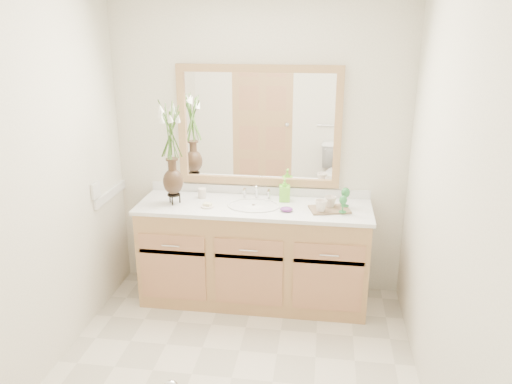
# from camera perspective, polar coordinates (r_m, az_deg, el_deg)

# --- Properties ---
(floor) EXTENTS (2.60, 2.60, 0.00)m
(floor) POSITION_cam_1_polar(r_m,az_deg,el_deg) (3.46, -2.79, -20.45)
(floor) COLOR beige
(floor) RESTS_ON ground
(wall_back) EXTENTS (2.40, 0.02, 2.40)m
(wall_back) POSITION_cam_1_polar(r_m,az_deg,el_deg) (4.09, 0.34, 4.72)
(wall_back) COLOR white
(wall_back) RESTS_ON floor
(wall_front) EXTENTS (2.40, 0.02, 2.40)m
(wall_front) POSITION_cam_1_polar(r_m,az_deg,el_deg) (1.74, -11.73, -15.90)
(wall_front) COLOR white
(wall_front) RESTS_ON floor
(wall_left) EXTENTS (0.02, 2.60, 2.40)m
(wall_left) POSITION_cam_1_polar(r_m,az_deg,el_deg) (3.30, -24.05, -0.29)
(wall_left) COLOR white
(wall_left) RESTS_ON floor
(wall_right) EXTENTS (0.02, 2.60, 2.40)m
(wall_right) POSITION_cam_1_polar(r_m,az_deg,el_deg) (2.89, 20.90, -2.43)
(wall_right) COLOR white
(wall_right) RESTS_ON floor
(vanity) EXTENTS (1.80, 0.55, 0.80)m
(vanity) POSITION_cam_1_polar(r_m,az_deg,el_deg) (4.10, -0.22, -7.17)
(vanity) COLOR #B07D56
(vanity) RESTS_ON floor
(counter) EXTENTS (1.84, 0.57, 0.03)m
(counter) POSITION_cam_1_polar(r_m,az_deg,el_deg) (3.93, -0.23, -1.71)
(counter) COLOR white
(counter) RESTS_ON vanity
(sink) EXTENTS (0.38, 0.34, 0.23)m
(sink) POSITION_cam_1_polar(r_m,az_deg,el_deg) (3.93, -0.27, -2.33)
(sink) COLOR white
(sink) RESTS_ON counter
(mirror) EXTENTS (1.32, 0.04, 0.97)m
(mirror) POSITION_cam_1_polar(r_m,az_deg,el_deg) (4.03, 0.30, 7.49)
(mirror) COLOR white
(mirror) RESTS_ON wall_back
(switch_plate) EXTENTS (0.02, 0.12, 0.12)m
(switch_plate) POSITION_cam_1_polar(r_m,az_deg,el_deg) (4.00, -17.86, 0.19)
(switch_plate) COLOR white
(switch_plate) RESTS_ON wall_left
(door) EXTENTS (0.80, 0.03, 2.00)m
(door) POSITION_cam_1_polar(r_m,az_deg,el_deg) (1.97, -19.90, -19.16)
(door) COLOR #B07D56
(door) RESTS_ON floor
(flower_vase) EXTENTS (0.19, 0.19, 0.76)m
(flower_vase) POSITION_cam_1_polar(r_m,az_deg,el_deg) (3.88, -9.71, 5.93)
(flower_vase) COLOR black
(flower_vase) RESTS_ON counter
(tumbler) EXTENTS (0.06, 0.06, 0.08)m
(tumbler) POSITION_cam_1_polar(r_m,az_deg,el_deg) (4.10, -6.19, -0.13)
(tumbler) COLOR beige
(tumbler) RESTS_ON counter
(soap_dish) EXTENTS (0.10, 0.10, 0.03)m
(soap_dish) POSITION_cam_1_polar(r_m,az_deg,el_deg) (3.90, -5.57, -1.57)
(soap_dish) COLOR beige
(soap_dish) RESTS_ON counter
(soap_bottle) EXTENTS (0.08, 0.09, 0.17)m
(soap_bottle) POSITION_cam_1_polar(r_m,az_deg,el_deg) (4.00, 3.29, 0.15)
(soap_bottle) COLOR #77DF34
(soap_bottle) RESTS_ON counter
(purple_dish) EXTENTS (0.11, 0.09, 0.03)m
(purple_dish) POSITION_cam_1_polar(r_m,az_deg,el_deg) (3.80, 3.49, -1.97)
(purple_dish) COLOR #6A297D
(purple_dish) RESTS_ON counter
(tray) EXTENTS (0.34, 0.27, 0.01)m
(tray) POSITION_cam_1_polar(r_m,az_deg,el_deg) (3.86, 8.39, -1.97)
(tray) COLOR brown
(tray) RESTS_ON counter
(mug_left) EXTENTS (0.12, 0.12, 0.09)m
(mug_left) POSITION_cam_1_polar(r_m,az_deg,el_deg) (3.78, 7.43, -1.51)
(mug_left) COLOR beige
(mug_left) RESTS_ON tray
(mug_right) EXTENTS (0.12, 0.12, 0.09)m
(mug_right) POSITION_cam_1_polar(r_m,az_deg,el_deg) (3.88, 8.50, -1.05)
(mug_right) COLOR beige
(mug_right) RESTS_ON tray
(goblet_front) EXTENTS (0.06, 0.06, 0.13)m
(goblet_front) POSITION_cam_1_polar(r_m,az_deg,el_deg) (3.76, 9.93, -1.02)
(goblet_front) COLOR #277636
(goblet_front) RESTS_ON tray
(goblet_back) EXTENTS (0.07, 0.07, 0.15)m
(goblet_back) POSITION_cam_1_polar(r_m,az_deg,el_deg) (3.89, 10.20, -0.19)
(goblet_back) COLOR #277636
(goblet_back) RESTS_ON tray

